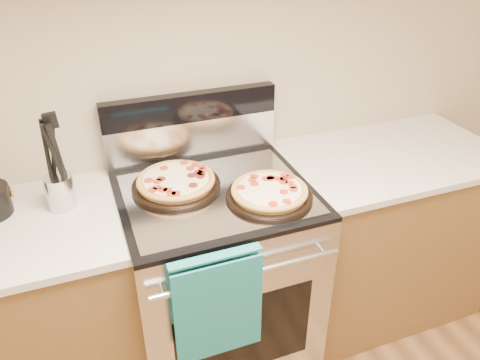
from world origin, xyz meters
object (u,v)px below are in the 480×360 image
object	(u,v)px
pepperoni_pizza_front	(269,192)
pepperoni_pizza_back	(176,182)
range_body	(218,279)
utensil_crock	(61,192)

from	to	relation	value
pepperoni_pizza_front	pepperoni_pizza_back	bearing A→B (deg)	147.80
pepperoni_pizza_back	pepperoni_pizza_front	bearing A→B (deg)	-32.20
pepperoni_pizza_back	range_body	bearing A→B (deg)	-26.95
range_body	pepperoni_pizza_front	world-z (taller)	pepperoni_pizza_front
range_body	pepperoni_pizza_back	xyz separation A→B (m)	(-0.14, 0.07, 0.50)
range_body	pepperoni_pizza_back	bearing A→B (deg)	153.05
pepperoni_pizza_front	utensil_crock	bearing A→B (deg)	162.16
pepperoni_pizza_front	utensil_crock	xyz separation A→B (m)	(-0.75, 0.24, 0.03)
range_body	pepperoni_pizza_front	distance (m)	0.55
pepperoni_pizza_back	utensil_crock	distance (m)	0.43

